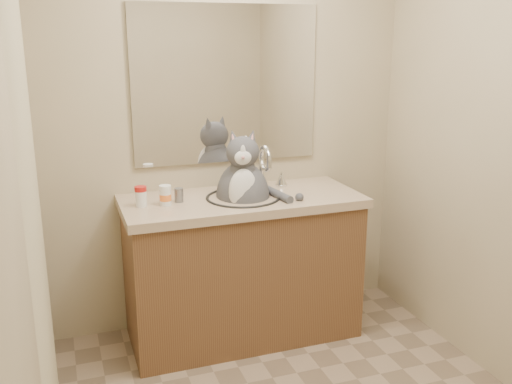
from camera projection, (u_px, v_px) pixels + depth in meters
room at (318, 174)px, 2.23m from camera, size 2.22×2.52×2.42m
vanity at (242, 264)px, 3.30m from camera, size 1.34×0.59×1.12m
mirror at (227, 85)px, 3.28m from camera, size 1.10×0.02×0.90m
shower_curtain at (37, 237)px, 2.02m from camera, size 0.02×1.30×1.93m
cat at (243, 191)px, 3.19m from camera, size 0.41×0.43×0.60m
pill_bottle_redcap at (141, 196)px, 3.00m from camera, size 0.06×0.06×0.11m
pill_bottle_orange at (165, 196)px, 3.03m from camera, size 0.08×0.08×0.11m
grey_canister at (179, 195)px, 3.09m from camera, size 0.06×0.06×0.08m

